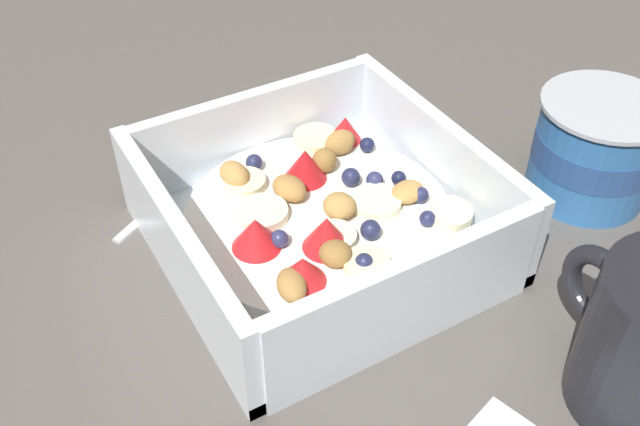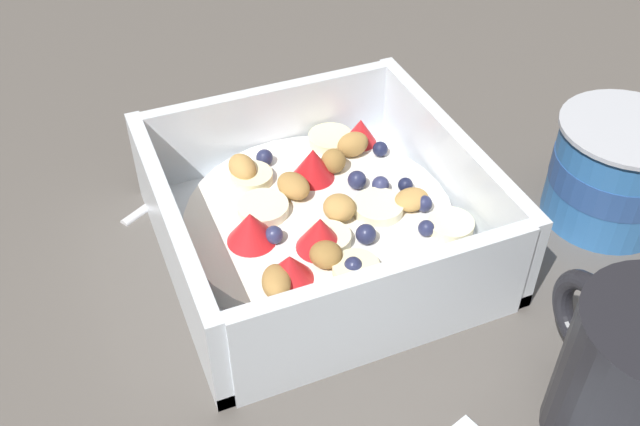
# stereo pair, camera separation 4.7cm
# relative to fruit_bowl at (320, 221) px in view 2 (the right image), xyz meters

# --- Properties ---
(ground_plane) EXTENTS (2.40, 2.40, 0.00)m
(ground_plane) POSITION_rel_fruit_bowl_xyz_m (-0.00, 0.01, -0.02)
(ground_plane) COLOR #56514C
(fruit_bowl) EXTENTS (0.20, 0.20, 0.07)m
(fruit_bowl) POSITION_rel_fruit_bowl_xyz_m (0.00, 0.00, 0.00)
(fruit_bowl) COLOR white
(fruit_bowl) RESTS_ON ground
(spoon) EXTENTS (0.11, 0.16, 0.01)m
(spoon) POSITION_rel_fruit_bowl_xyz_m (-0.13, -0.01, -0.02)
(spoon) COLOR silver
(spoon) RESTS_ON ground
(yogurt_cup) EXTENTS (0.09, 0.09, 0.08)m
(yogurt_cup) POSITION_rel_fruit_bowl_xyz_m (0.05, 0.20, 0.02)
(yogurt_cup) COLOR #3370B7
(yogurt_cup) RESTS_ON ground
(coffee_mug) EXTENTS (0.11, 0.08, 0.09)m
(coffee_mug) POSITION_rel_fruit_bowl_xyz_m (0.19, 0.09, 0.02)
(coffee_mug) COLOR black
(coffee_mug) RESTS_ON ground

